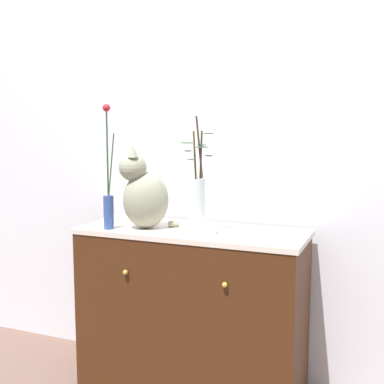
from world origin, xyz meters
name	(u,v)px	position (x,y,z in m)	size (l,w,h in m)	color
wall_back	(213,128)	(0.00, 0.29, 1.30)	(4.40, 0.08, 2.60)	silver
sideboard	(192,311)	(0.00, 0.00, 0.41)	(1.10, 0.45, 0.82)	#3E1E0E
cat_sitting	(144,194)	(-0.22, -0.06, 0.98)	(0.41, 0.31, 0.40)	gray
vase_slim_green	(108,198)	(-0.37, -0.15, 0.97)	(0.06, 0.05, 0.59)	#2F468A
bowl_porcelain	(198,228)	(0.06, -0.07, 0.84)	(0.17, 0.17, 0.05)	silver
vase_glass_clear	(198,194)	(0.06, -0.08, 1.00)	(0.16, 0.15, 0.49)	silver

